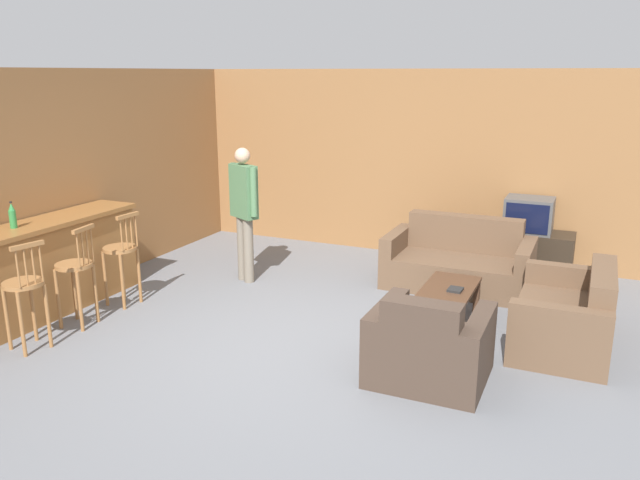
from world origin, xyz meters
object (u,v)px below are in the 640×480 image
object	(u,v)px
coffee_table	(449,292)
tv_unit	(526,253)
bar_chair_near	(25,293)
tv	(529,215)
book_on_table	(455,290)
person_by_window	(244,207)
bar_chair_mid	(76,273)
loveseat_right	(568,317)
armchair_near	(429,348)
couch_far	(459,264)
bottle	(12,216)
bar_chair_far	(121,256)

from	to	relation	value
coffee_table	tv_unit	bearing A→B (deg)	75.43
bar_chair_near	tv	xyz separation A→B (m)	(4.01, 4.33, 0.22)
book_on_table	bar_chair_near	bearing A→B (deg)	-148.87
person_by_window	bar_chair_mid	bearing A→B (deg)	-112.94
tv_unit	tv	distance (m)	0.50
bar_chair_mid	book_on_table	distance (m)	3.87
loveseat_right	person_by_window	distance (m)	3.89
armchair_near	person_by_window	size ratio (longest dim) A/B	0.57
tv_unit	book_on_table	xyz separation A→B (m)	(-0.45, -2.18, 0.13)
couch_far	bottle	world-z (taller)	bottle
bar_chair_far	bottle	size ratio (longest dim) A/B	3.89
bar_chair_mid	armchair_near	bearing A→B (deg)	4.90
bar_chair_far	coffee_table	bearing A→B (deg)	15.52
book_on_table	bottle	bearing A→B (deg)	-157.83
couch_far	bottle	distance (m)	5.02
coffee_table	tv_unit	distance (m)	2.13
tv	bar_chair_near	bearing A→B (deg)	-132.84
bar_chair_mid	tv_unit	bearing A→B (deg)	42.69
bar_chair_mid	loveseat_right	bearing A→B (deg)	18.48
book_on_table	tv_unit	bearing A→B (deg)	78.31
bar_chair_near	tv_unit	xyz separation A→B (m)	(4.01, 4.33, -0.29)
armchair_near	book_on_table	xyz separation A→B (m)	(-0.04, 1.21, 0.13)
tv_unit	bar_chair_far	bearing A→B (deg)	-142.97
bar_chair_near	couch_far	xyz separation A→B (m)	(3.32, 3.47, -0.28)
loveseat_right	coffee_table	size ratio (longest dim) A/B	1.63
bar_chair_mid	tv	size ratio (longest dim) A/B	1.81
tv_unit	book_on_table	size ratio (longest dim) A/B	6.83
person_by_window	loveseat_right	bearing A→B (deg)	-6.13
tv_unit	loveseat_right	bearing A→B (deg)	-73.59
bar_chair_near	person_by_window	xyz separation A→B (m)	(0.83, 2.59, 0.39)
bar_chair_near	coffee_table	size ratio (longest dim) A/B	1.19
loveseat_right	tv	world-z (taller)	tv
bottle	book_on_table	bearing A→B (deg)	22.17
couch_far	coffee_table	xyz separation A→B (m)	(0.15, -1.20, 0.05)
book_on_table	person_by_window	bearing A→B (deg)	170.85
tv	bottle	size ratio (longest dim) A/B	2.15
bar_chair_near	bottle	bearing A→B (deg)	142.58
bar_chair_mid	book_on_table	bearing A→B (deg)	23.14
bar_chair_mid	couch_far	world-z (taller)	bar_chair_mid
bar_chair_far	book_on_table	bearing A→B (deg)	13.38
couch_far	coffee_table	bearing A→B (deg)	-82.78
armchair_near	book_on_table	size ratio (longest dim) A/B	5.63
bar_chair_mid	loveseat_right	xyz separation A→B (m)	(4.64, 1.55, -0.28)
couch_far	armchair_near	size ratio (longest dim) A/B	1.80
person_by_window	bottle	bearing A→B (deg)	-123.78
bottle	person_by_window	world-z (taller)	person_by_window
armchair_near	bottle	world-z (taller)	bottle
armchair_near	person_by_window	xyz separation A→B (m)	(-2.77, 1.65, 0.66)
couch_far	loveseat_right	distance (m)	1.84
armchair_near	coffee_table	xyz separation A→B (m)	(-0.13, 1.33, 0.05)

